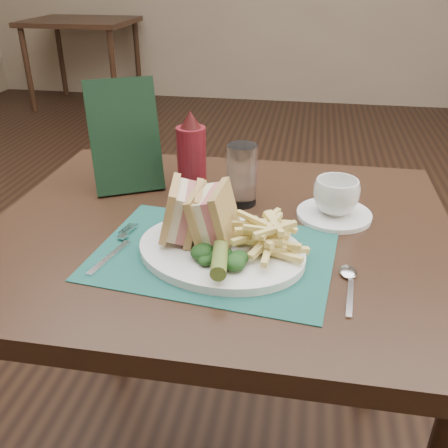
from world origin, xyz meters
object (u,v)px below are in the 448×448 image
table_main (220,369)px  coffee_cup (336,196)px  plate (221,251)px  saucer (334,215)px  check_presenter (125,137)px  drinking_glass (242,175)px  sandwich_half_a (170,211)px  ketchup_bottle (192,153)px  sandwich_half_b (202,213)px  table_bg_left (85,63)px  placemat (214,254)px

table_main → coffee_cup: bearing=19.4°
coffee_cup → plate: bearing=-136.9°
saucer → check_presenter: (-0.46, 0.07, 0.11)m
drinking_glass → sandwich_half_a: bearing=-117.3°
drinking_glass → ketchup_bottle: size_ratio=0.70×
plate → ketchup_bottle: ketchup_bottle is taller
sandwich_half_a → sandwich_half_b: bearing=-10.4°
table_bg_left → sandwich_half_a: (1.82, -3.63, 0.44)m
sandwich_half_a → ketchup_bottle: ketchup_bottle is taller
table_main → table_bg_left: same height
drinking_glass → ketchup_bottle: (-0.11, 0.04, 0.03)m
saucer → drinking_glass: drinking_glass is taller
table_bg_left → placemat: bearing=-62.5°
table_bg_left → check_presenter: size_ratio=3.65×
table_main → sandwich_half_b: (-0.02, -0.09, 0.44)m
drinking_glass → table_bg_left: bearing=119.2°
table_main → sandwich_half_b: size_ratio=8.69×
plate → saucer: 0.27m
sandwich_half_a → drinking_glass: size_ratio=0.80×
sandwich_half_b → coffee_cup: bearing=38.5°
table_main → ketchup_bottle: size_ratio=4.84×
drinking_glass → check_presenter: check_presenter is taller
table_bg_left → drinking_glass: drinking_glass is taller
saucer → ketchup_bottle: 0.33m
sandwich_half_a → check_presenter: 0.29m
saucer → ketchup_bottle: (-0.31, 0.07, 0.09)m
table_main → table_bg_left: bearing=118.1°
placemat → ketchup_bottle: 0.28m
table_main → check_presenter: (-0.24, 0.15, 0.49)m
sandwich_half_a → ketchup_bottle: size_ratio=0.56×
table_bg_left → drinking_glass: (1.92, -3.44, 0.44)m
placemat → plate: bearing=-3.1°
coffee_cup → placemat: bearing=-138.9°
table_main → drinking_glass: bearing=75.6°
placemat → sandwich_half_b: sandwich_half_b is taller
coffee_cup → ketchup_bottle: (-0.31, 0.07, 0.05)m
table_main → check_presenter: bearing=147.5°
table_bg_left → sandwich_half_a: bearing=-63.4°
sandwich_half_b → sandwich_half_a: bearing=-176.9°
table_bg_left → ketchup_bottle: bearing=-62.1°
sandwich_half_a → ketchup_bottle: (-0.01, 0.23, 0.02)m
placemat → sandwich_half_a: bearing=165.6°
sandwich_half_b → check_presenter: size_ratio=0.42×
sandwich_half_b → drinking_glass: (0.04, 0.20, -0.00)m
ketchup_bottle → drinking_glass: bearing=-17.2°
placemat → saucer: (0.21, 0.18, 0.00)m
drinking_glass → check_presenter: size_ratio=0.53×
saucer → ketchup_bottle: ketchup_bottle is taller
plate → check_presenter: size_ratio=1.22×
plate → ketchup_bottle: size_ratio=1.61×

